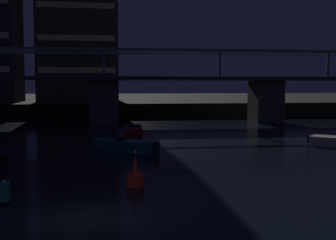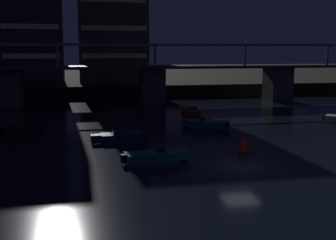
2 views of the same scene
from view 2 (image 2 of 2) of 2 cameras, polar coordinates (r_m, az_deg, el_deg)
name	(u,v)px [view 2 (image 2 of 2)]	position (r m, az deg, el deg)	size (l,w,h in m)	color
ground_plane	(241,167)	(31.80, 9.58, -6.08)	(400.00, 400.00, 0.00)	black
far_riverbank	(122,78)	(116.17, -6.04, 5.51)	(240.00, 80.00, 2.20)	black
river_bridge	(152,78)	(68.45, -2.12, 5.59)	(91.63, 6.40, 9.38)	#4C4944
tower_west_tall	(32,13)	(86.13, -17.52, 13.36)	(10.72, 9.01, 26.47)	#282833
tower_central	(112,15)	(88.79, -7.43, 13.53)	(13.27, 10.90, 26.37)	#38332D
speedboat_near_center	(191,111)	(56.72, 3.08, 1.13)	(1.98, 5.22, 1.16)	maroon
speedboat_near_right	(154,157)	(32.43, -1.81, -4.90)	(5.23, 2.34, 1.16)	#196066
speedboat_mid_left	(206,124)	(47.11, 5.07, -0.52)	(4.82, 3.72, 1.16)	#196066
speedboat_mid_center	(19,128)	(47.23, -19.05, -0.97)	(4.99, 3.29, 1.16)	black
speedboat_mid_right	(120,138)	(39.79, -6.35, -2.33)	(5.22, 2.01, 1.16)	#19234C
channel_buoy	(244,145)	(36.78, 9.94, -3.26)	(0.90, 0.90, 1.76)	red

